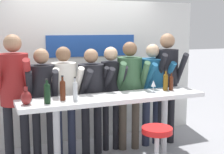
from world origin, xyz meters
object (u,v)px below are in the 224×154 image
Objects in this scene: person_right at (130,84)px; person_center_right at (111,86)px; person_far_left at (14,86)px; decorative_vase at (26,98)px; wine_bottle_1 at (75,90)px; wine_bottle_3 at (171,82)px; person_center_left at (64,90)px; bar_stool at (157,146)px; tasting_table at (114,107)px; person_rightmost at (167,76)px; wine_bottle_2 at (63,89)px; person_left at (43,93)px; person_far_right at (152,84)px; wine_bottle_4 at (47,92)px; person_center at (92,91)px; wine_glass_0 at (153,84)px; wine_bottle_0 at (166,81)px.

person_center_right is at bearing 172.34° from person_right.
person_far_left reaches higher than decorative_vase.
wine_bottle_1 reaches higher than wine_bottle_3.
person_center_left is 7.59× the size of decorative_vase.
bar_stool is 0.39× the size of person_far_left.
tasting_table is 1.40× the size of person_rightmost.
person_center_left reaches higher than wine_bottle_2.
wine_bottle_3 is (1.65, 0.04, -0.02)m from wine_bottle_2.
person_far_left reaches higher than tasting_table.
wine_bottle_2 is at bearing -61.41° from person_left.
person_far_right is 1.94m from wine_bottle_4.
person_center_left is 0.65m from wine_bottle_1.
tasting_table is 1.59× the size of person_center.
wine_bottle_4 is 1.54m from wine_glass_0.
decorative_vase is at bearing -72.17° from person_far_left.
person_far_right reaches higher than person_center_right.
wine_bottle_3 is at bearing 3.01° from decorative_vase.
wine_bottle_2 is (-0.71, 0.01, 0.30)m from tasting_table.
decorative_vase is (-0.46, -0.07, -0.06)m from wine_bottle_2.
wine_bottle_1 is at bearing -151.52° from person_rightmost.
wine_glass_0 is at bearing -0.07° from wine_bottle_2.
person_far_right is at bearing 16.26° from person_right.
bar_stool is at bearing -35.33° from person_left.
tasting_table is 0.90m from wine_bottle_0.
wine_bottle_1 is 1.16× the size of wine_bottle_3.
person_right is 1.19m from wine_bottle_1.
person_left is 0.33m from person_center_left.
wine_bottle_0 is 0.24m from wine_glass_0.
person_rightmost is 6.03× the size of wine_bottle_4.
wine_bottle_3 is at bearing -4.96° from person_left.
wine_bottle_4 reaches higher than wine_bottle_3.
wine_bottle_3 is (1.50, -0.50, 0.10)m from person_center_left.
wine_bottle_2 is 1.21× the size of wine_bottle_3.
person_center_right is at bearing 141.93° from wine_bottle_0.
tasting_table is 1.57× the size of person_center_right.
tasting_table is 0.77m from wine_bottle_2.
person_rightmost is at bearing 53.75° from bar_stool.
person_rightmost is (2.40, -0.03, 0.01)m from person_far_left.
wine_glass_0 is at bearing -9.29° from person_left.
person_far_right reaches higher than decorative_vase.
person_rightmost is 6.98× the size of wine_bottle_3.
bar_stool is 1.36m from person_center_right.
person_center reaches higher than bar_stool.
person_center_right is 0.89× the size of person_rightmost.
person_left is at bearing -170.56° from person_center_left.
wine_bottle_1 is (-0.57, -0.08, 0.29)m from tasting_table.
wine_bottle_0 is (0.55, 0.72, 0.67)m from bar_stool.
person_far_right reaches higher than wine_bottle_0.
person_center is 0.92m from wine_glass_0.
person_far_right reaches higher than tasting_table.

